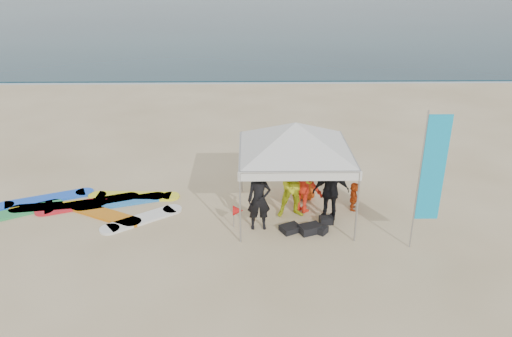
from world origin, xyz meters
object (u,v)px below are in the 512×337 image
Objects in this scene: person_black_b at (331,191)px; person_seated at (354,196)px; person_black_a at (259,200)px; feather_flag at (432,170)px; person_orange_a at (304,182)px; canopy_tent at (296,123)px; marker_pennant at (238,211)px; person_orange_b at (304,170)px; surfboard_spread at (90,206)px; person_yellow at (295,185)px.

person_black_b reaches higher than person_seated.
feather_flag reaches higher than person_black_a.
canopy_tent is at bearing 72.84° from person_orange_a.
marker_pennant is at bearing 6.67° from person_black_b.
person_orange_b reaches higher than person_black_a.
person_seated is 0.20× the size of canopy_tent.
marker_pennant is at bearing -155.56° from canopy_tent.
feather_flag is 9.51m from surfboard_spread.
person_orange_b is at bearing 68.50° from canopy_tent.
canopy_tent is 1.15× the size of feather_flag.
surfboard_spread is (-7.68, 0.25, -0.38)m from person_seated.
person_seated is 2.92m from canopy_tent.
person_seated is at bearing 6.81° from person_yellow.
person_black_a is 0.91× the size of person_orange_b.
surfboard_spread is (-6.90, 0.83, -0.82)m from person_black_b.
canopy_tent reaches higher than person_orange_a.
person_orange_a is at bearing 26.26° from marker_pennant.
person_yellow reaches higher than marker_pennant.
person_orange_a is at bearing 103.70° from person_seated.
marker_pennant is (-2.53, -0.40, -0.36)m from person_black_b.
person_seated is 3.45m from marker_pennant.
person_black_b reaches higher than marker_pennant.
person_yellow is (1.00, 0.66, 0.12)m from person_black_a.
person_black_b is 0.48× the size of feather_flag.
person_black_a is 2.03× the size of person_seated.
person_orange_b is 6.39m from surfboard_spread.
surfboard_spread is at bearing 164.34° from marker_pennant.
person_yellow is 1.76m from canopy_tent.
person_black_a is at bearing 54.08° from person_orange_b.
person_yellow is at bearing -5.97° from surfboard_spread.
person_black_b is 1.07m from person_seated.
person_black_b is 2.85m from feather_flag.
person_yellow is at bearing -76.55° from canopy_tent.
person_yellow is at bearing 30.11° from person_black_a.
person_orange_b is 0.35× the size of surfboard_spread.
person_orange_b reaches higher than marker_pennant.
canopy_tent is 2.80m from marker_pennant.
marker_pennant is 4.56m from surfboard_spread.
person_yellow is at bearing 85.73° from person_orange_a.
person_orange_a reaches higher than marker_pennant.
person_orange_b is 0.45× the size of canopy_tent.
person_orange_b reaches higher than person_black_b.
person_yellow is 2.31× the size of person_seated.
person_seated is 1.32× the size of marker_pennant.
canopy_tent is at bearing -19.34° from person_black_b.
marker_pennant reaches higher than surfboard_spread.
person_yellow is at bearing -14.41° from person_black_b.
person_orange_a reaches higher than person_seated.
person_seated reaches higher than surfboard_spread.
person_black_a is 0.67m from marker_pennant.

